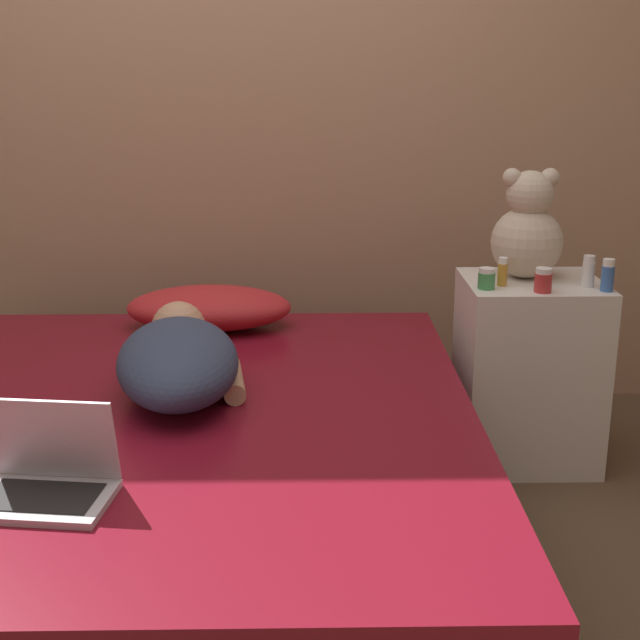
% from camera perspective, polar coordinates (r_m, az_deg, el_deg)
% --- Properties ---
extents(ground_plane, '(12.00, 12.00, 0.00)m').
position_cam_1_polar(ground_plane, '(2.59, -8.65, -14.65)').
color(ground_plane, brown).
extents(wall_back, '(8.00, 0.06, 2.60)m').
position_cam_1_polar(wall_back, '(3.45, -6.91, 15.84)').
color(wall_back, tan).
rests_on(wall_back, ground_plane).
extents(bed, '(1.61, 1.92, 0.43)m').
position_cam_1_polar(bed, '(2.49, -8.86, -10.44)').
color(bed, '#4C331E').
rests_on(bed, ground_plane).
extents(nightstand, '(0.45, 0.40, 0.63)m').
position_cam_1_polar(nightstand, '(3.09, 13.14, -3.21)').
color(nightstand, silver).
rests_on(nightstand, ground_plane).
extents(pillow, '(0.56, 0.32, 0.15)m').
position_cam_1_polar(pillow, '(3.09, -7.11, 0.78)').
color(pillow, red).
rests_on(pillow, bed).
extents(person_lying, '(0.40, 0.76, 0.20)m').
position_cam_1_polar(person_lying, '(2.51, -9.00, -2.42)').
color(person_lying, '#2D3851').
rests_on(person_lying, bed).
extents(laptop, '(0.31, 0.23, 0.21)m').
position_cam_1_polar(laptop, '(2.00, -17.12, -9.55)').
color(laptop, silver).
rests_on(laptop, bed).
extents(teddy_bear, '(0.24, 0.24, 0.36)m').
position_cam_1_polar(teddy_bear, '(3.01, 13.14, 5.59)').
color(teddy_bear, beige).
rests_on(teddy_bear, nightstand).
extents(bottle_red, '(0.05, 0.05, 0.08)m').
position_cam_1_polar(bottle_red, '(2.85, 14.10, 2.47)').
color(bottle_red, '#B72D2D').
rests_on(bottle_red, nightstand).
extents(bottle_amber, '(0.03, 0.03, 0.09)m').
position_cam_1_polar(bottle_amber, '(2.90, 11.60, 3.03)').
color(bottle_amber, gold).
rests_on(bottle_amber, nightstand).
extents(bottle_blue, '(0.04, 0.04, 0.10)m').
position_cam_1_polar(bottle_blue, '(2.92, 17.94, 2.72)').
color(bottle_blue, '#3866B2').
rests_on(bottle_blue, nightstand).
extents(bottle_white, '(0.04, 0.04, 0.10)m').
position_cam_1_polar(bottle_white, '(2.95, 16.80, 2.98)').
color(bottle_white, white).
rests_on(bottle_white, nightstand).
extents(bottle_green, '(0.05, 0.05, 0.07)m').
position_cam_1_polar(bottle_green, '(2.86, 10.61, 2.62)').
color(bottle_green, '#3D8E4C').
rests_on(bottle_green, nightstand).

